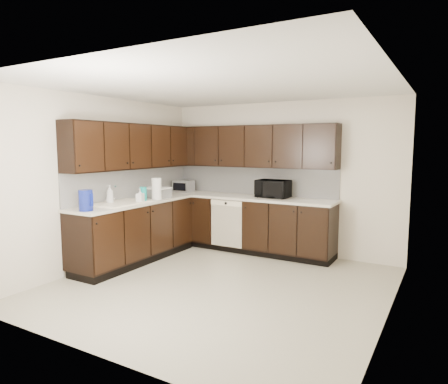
{
  "coord_description": "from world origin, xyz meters",
  "views": [
    {
      "loc": [
        2.51,
        -4.25,
        1.79
      ],
      "look_at": [
        -0.28,
        0.6,
        1.13
      ],
      "focal_mm": 32.0,
      "sensor_mm": 36.0,
      "label": 1
    }
  ],
  "objects_px": {
    "toaster_oven": "(184,186)",
    "storage_bin": "(156,193)",
    "sink": "(120,208)",
    "blue_pitcher": "(86,200)",
    "microwave": "(273,189)"
  },
  "relations": [
    {
      "from": "sink",
      "to": "toaster_oven",
      "type": "xyz_separation_m",
      "value": [
        -0.07,
        1.68,
        0.17
      ]
    },
    {
      "from": "toaster_oven",
      "to": "sink",
      "type": "bearing_deg",
      "value": -90.14
    },
    {
      "from": "microwave",
      "to": "toaster_oven",
      "type": "height_order",
      "value": "microwave"
    },
    {
      "from": "storage_bin",
      "to": "blue_pitcher",
      "type": "height_order",
      "value": "blue_pitcher"
    },
    {
      "from": "sink",
      "to": "toaster_oven",
      "type": "relative_size",
      "value": 2.43
    },
    {
      "from": "toaster_oven",
      "to": "storage_bin",
      "type": "distance_m",
      "value": 0.89
    },
    {
      "from": "toaster_oven",
      "to": "blue_pitcher",
      "type": "height_order",
      "value": "blue_pitcher"
    },
    {
      "from": "sink",
      "to": "microwave",
      "type": "xyz_separation_m",
      "value": [
        1.66,
        1.75,
        0.2
      ]
    },
    {
      "from": "sink",
      "to": "microwave",
      "type": "height_order",
      "value": "microwave"
    },
    {
      "from": "microwave",
      "to": "blue_pitcher",
      "type": "distance_m",
      "value": 2.91
    },
    {
      "from": "sink",
      "to": "blue_pitcher",
      "type": "distance_m",
      "value": 0.72
    },
    {
      "from": "storage_bin",
      "to": "blue_pitcher",
      "type": "relative_size",
      "value": 1.5
    },
    {
      "from": "microwave",
      "to": "storage_bin",
      "type": "distance_m",
      "value": 1.9
    },
    {
      "from": "toaster_oven",
      "to": "storage_bin",
      "type": "height_order",
      "value": "toaster_oven"
    },
    {
      "from": "microwave",
      "to": "blue_pitcher",
      "type": "xyz_separation_m",
      "value": [
        -1.59,
        -2.44,
        -0.01
      ]
    }
  ]
}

